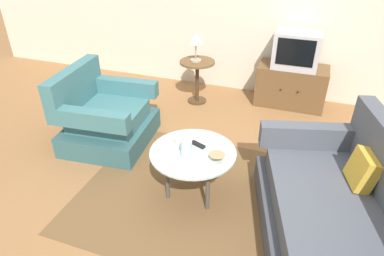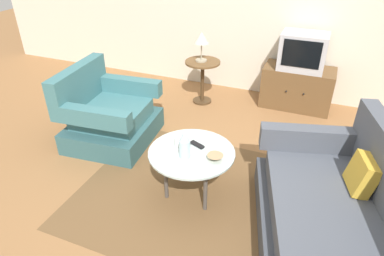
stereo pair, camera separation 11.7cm
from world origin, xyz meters
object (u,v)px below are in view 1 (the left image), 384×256
at_px(coffee_table, 193,156).
at_px(mug, 180,141).
at_px(tv_stand, 291,86).
at_px(vase, 186,145).
at_px(side_table, 197,73).
at_px(television, 297,50).
at_px(couch, 343,228).
at_px(table_lamp, 196,39).
at_px(bowl, 217,157).
at_px(armchair, 105,118).
at_px(tv_remote_dark, 198,145).

relative_size(coffee_table, mug, 6.07).
distance_m(tv_stand, vase, 2.39).
relative_size(side_table, television, 1.05).
bearing_deg(couch, table_lamp, 25.73).
bearing_deg(tv_stand, mug, -109.94).
relative_size(television, table_lamp, 1.47).
xyz_separation_m(side_table, mug, (0.45, -1.78, 0.09)).
distance_m(coffee_table, tv_stand, 2.28).
bearing_deg(couch, bowl, 60.61).
bearing_deg(vase, bowl, 10.86).
distance_m(television, bowl, 2.26).
distance_m(armchair, vase, 1.40).
bearing_deg(armchair, side_table, 148.02).
height_order(vase, tv_remote_dark, vase).
bearing_deg(coffee_table, table_lamp, 108.36).
relative_size(armchair, side_table, 1.73).
height_order(couch, mug, couch).
bearing_deg(side_table, television, 15.22).
bearing_deg(table_lamp, bowl, -65.97).
bearing_deg(tv_stand, tv_remote_dark, -106.75).
xyz_separation_m(couch, side_table, (-1.83, 2.13, 0.13)).
height_order(side_table, television, television).
xyz_separation_m(coffee_table, bowl, (0.23, -0.04, 0.07)).
relative_size(television, mug, 4.55).
bearing_deg(mug, bowl, -14.11).
relative_size(couch, vase, 8.21).
height_order(armchair, television, television).
distance_m(tv_stand, mug, 2.29).
distance_m(couch, side_table, 2.81).
bearing_deg(coffee_table, armchair, 156.76).
bearing_deg(side_table, tv_stand, 16.12).
xyz_separation_m(armchair, bowl, (1.47, -0.57, 0.21)).
xyz_separation_m(armchair, side_table, (0.65, 1.30, 0.14)).
height_order(side_table, vase, vase).
bearing_deg(tv_stand, bowl, -100.44).
xyz_separation_m(vase, mug, (-0.11, 0.14, -0.08)).
bearing_deg(vase, tv_remote_dark, 79.21).
xyz_separation_m(coffee_table, mug, (-0.14, 0.05, 0.09)).
bearing_deg(bowl, tv_remote_dark, 146.42).
distance_m(couch, table_lamp, 2.89).
bearing_deg(tv_remote_dark, armchair, -176.27).
distance_m(couch, vase, 1.32).
height_order(side_table, tv_remote_dark, side_table).
relative_size(armchair, tv_stand, 1.13).
relative_size(coffee_table, television, 1.33).
bearing_deg(tv_remote_dark, tv_stand, 95.87).
xyz_separation_m(mug, tv_remote_dark, (0.15, 0.05, -0.03)).
relative_size(armchair, mug, 8.26).
bearing_deg(tv_remote_dark, side_table, 131.67).
xyz_separation_m(television, tv_remote_dark, (-0.63, -2.06, -0.30)).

